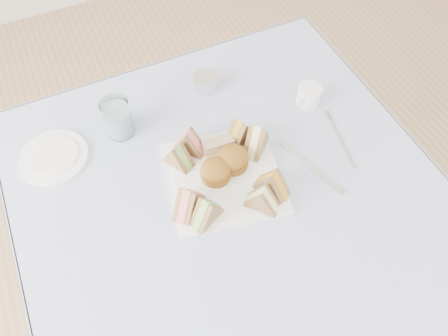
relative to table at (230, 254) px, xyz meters
name	(u,v)px	position (x,y,z in m)	size (l,w,h in m)	color
floor	(229,291)	(0.00, 0.00, -0.37)	(4.00, 4.00, 0.00)	#9E7751
table	(230,254)	(0.00, 0.00, 0.00)	(0.90, 0.90, 0.74)	brown
tablecloth	(232,194)	(0.00, 0.00, 0.37)	(1.02, 1.02, 0.01)	#ADBCD4
serving_plate	(224,178)	(0.00, 0.05, 0.38)	(0.27, 0.27, 0.01)	white
sandwich_fl_a	(188,199)	(-0.11, 0.00, 0.43)	(0.09, 0.04, 0.08)	brown
sandwich_fl_b	(206,210)	(-0.08, -0.04, 0.43)	(0.09, 0.04, 0.08)	brown
sandwich_fr_a	(272,182)	(0.09, -0.04, 0.43)	(0.09, 0.04, 0.08)	brown
sandwich_fr_b	(262,198)	(0.05, -0.06, 0.43)	(0.08, 0.04, 0.07)	brown
sandwich_bl_a	(178,155)	(-0.09, 0.13, 0.42)	(0.08, 0.04, 0.07)	brown
sandwich_bl_b	(189,141)	(-0.04, 0.16, 0.43)	(0.09, 0.04, 0.08)	brown
sandwich_br_a	(257,138)	(0.11, 0.09, 0.43)	(0.09, 0.04, 0.08)	brown
sandwich_br_b	(240,131)	(0.08, 0.13, 0.43)	(0.09, 0.04, 0.08)	brown
scone_left	(216,171)	(-0.02, 0.06, 0.41)	(0.08, 0.08, 0.05)	#A36319
scone_right	(233,159)	(0.04, 0.07, 0.41)	(0.08, 0.08, 0.05)	#A36319
pastry_slice	(218,145)	(0.02, 0.13, 0.41)	(0.08, 0.03, 0.04)	#E7BD7B
side_plate	(54,157)	(-0.37, 0.29, 0.38)	(0.17, 0.17, 0.01)	white
water_glass	(118,118)	(-0.19, 0.30, 0.43)	(0.07, 0.07, 0.11)	white
tea_strainer	(206,83)	(0.09, 0.35, 0.40)	(0.08, 0.08, 0.04)	silver
knife	(311,167)	(0.22, -0.01, 0.38)	(0.02, 0.21, 0.00)	silver
fork	(343,143)	(0.33, 0.01, 0.38)	(0.01, 0.16, 0.00)	silver
creamer_jug	(309,95)	(0.32, 0.18, 0.40)	(0.07, 0.07, 0.06)	white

